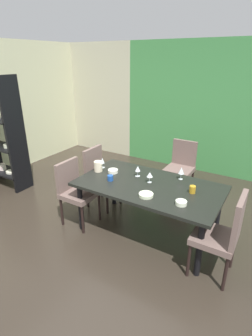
{
  "coord_description": "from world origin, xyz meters",
  "views": [
    {
      "loc": [
        1.94,
        -2.33,
        2.23
      ],
      "look_at": [
        0.26,
        0.46,
        0.85
      ],
      "focal_mm": 28.0,
      "sensor_mm": 36.0,
      "label": 1
    }
  ],
  "objects_px": {
    "wine_glass_left": "(150,175)",
    "serving_bowl_corner": "(181,203)",
    "serving_bowl_west": "(146,195)",
    "dining_table": "(149,190)",
    "wine_glass_south": "(181,171)",
    "chair_right_near": "(223,233)",
    "pitcher_center": "(98,166)",
    "chair_left_far": "(100,174)",
    "wine_glass_right": "(102,161)",
    "serving_bowl_front": "(113,171)",
    "display_shelf": "(0,133)",
    "wine_glass_rear": "(138,169)",
    "chair_head_far": "(181,165)",
    "cup_near_shelf": "(192,189)",
    "chair_left_near": "(75,189)",
    "cup_north": "(110,178)"
  },
  "relations": [
    {
      "from": "wine_glass_left",
      "to": "serving_bowl_corner",
      "type": "xyz_separation_m",
      "value": [
        0.55,
        -0.33,
        -0.08
      ]
    },
    {
      "from": "serving_bowl_west",
      "to": "dining_table",
      "type": "bearing_deg",
      "value": 110.44
    },
    {
      "from": "wine_glass_south",
      "to": "serving_bowl_west",
      "type": "height_order",
      "value": "wine_glass_south"
    },
    {
      "from": "chair_right_near",
      "to": "serving_bowl_west",
      "type": "distance_m",
      "value": 0.92
    },
    {
      "from": "wine_glass_left",
      "to": "pitcher_center",
      "type": "xyz_separation_m",
      "value": [
        -0.79,
        -0.05,
        -0.03
      ]
    },
    {
      "from": "pitcher_center",
      "to": "wine_glass_south",
      "type": "bearing_deg",
      "value": 17.8
    },
    {
      "from": "chair_left_far",
      "to": "wine_glass_right",
      "type": "distance_m",
      "value": 0.38
    },
    {
      "from": "wine_glass_south",
      "to": "pitcher_center",
      "type": "height_order",
      "value": "wine_glass_south"
    },
    {
      "from": "serving_bowl_front",
      "to": "display_shelf",
      "type": "bearing_deg",
      "value": -177.61
    },
    {
      "from": "wine_glass_left",
      "to": "serving_bowl_front",
      "type": "bearing_deg",
      "value": 178.81
    },
    {
      "from": "dining_table",
      "to": "display_shelf",
      "type": "relative_size",
      "value": 0.93
    },
    {
      "from": "wine_glass_south",
      "to": "serving_bowl_front",
      "type": "relative_size",
      "value": 1.21
    },
    {
      "from": "wine_glass_rear",
      "to": "chair_head_far",
      "type": "bearing_deg",
      "value": 79.93
    },
    {
      "from": "wine_glass_left",
      "to": "serving_bowl_corner",
      "type": "relative_size",
      "value": 1.11
    },
    {
      "from": "dining_table",
      "to": "chair_head_far",
      "type": "relative_size",
      "value": 1.96
    },
    {
      "from": "serving_bowl_corner",
      "to": "wine_glass_left",
      "type": "bearing_deg",
      "value": 149.39
    },
    {
      "from": "cup_near_shelf",
      "to": "pitcher_center",
      "type": "xyz_separation_m",
      "value": [
        -1.35,
        -0.06,
        0.03
      ]
    },
    {
      "from": "chair_left_near",
      "to": "cup_near_shelf",
      "type": "distance_m",
      "value": 1.61
    },
    {
      "from": "wine_glass_south",
      "to": "wine_glass_left",
      "type": "height_order",
      "value": "wine_glass_south"
    },
    {
      "from": "serving_bowl_corner",
      "to": "cup_near_shelf",
      "type": "relative_size",
      "value": 1.39
    },
    {
      "from": "display_shelf",
      "to": "wine_glass_right",
      "type": "xyz_separation_m",
      "value": [
        2.09,
        0.17,
        -0.15
      ]
    },
    {
      "from": "wine_glass_right",
      "to": "cup_north",
      "type": "bearing_deg",
      "value": -41.29
    },
    {
      "from": "serving_bowl_corner",
      "to": "pitcher_center",
      "type": "distance_m",
      "value": 1.36
    },
    {
      "from": "wine_glass_south",
      "to": "chair_left_far",
      "type": "bearing_deg",
      "value": -176.87
    },
    {
      "from": "display_shelf",
      "to": "wine_glass_south",
      "type": "height_order",
      "value": "display_shelf"
    },
    {
      "from": "wine_glass_right",
      "to": "pitcher_center",
      "type": "xyz_separation_m",
      "value": [
        0.02,
        -0.14,
        -0.03
      ]
    },
    {
      "from": "wine_glass_left",
      "to": "pitcher_center",
      "type": "bearing_deg",
      "value": -176.22
    },
    {
      "from": "chair_right_near",
      "to": "cup_near_shelf",
      "type": "relative_size",
      "value": 11.16
    },
    {
      "from": "chair_right_near",
      "to": "wine_glass_right",
      "type": "height_order",
      "value": "chair_right_near"
    },
    {
      "from": "serving_bowl_corner",
      "to": "cup_near_shelf",
      "type": "height_order",
      "value": "cup_near_shelf"
    },
    {
      "from": "chair_head_far",
      "to": "serving_bowl_front",
      "type": "xyz_separation_m",
      "value": [
        -0.56,
        -1.24,
        0.22
      ]
    },
    {
      "from": "chair_left_far",
      "to": "serving_bowl_front",
      "type": "relative_size",
      "value": 6.73
    },
    {
      "from": "wine_glass_rear",
      "to": "serving_bowl_front",
      "type": "xyz_separation_m",
      "value": [
        -0.36,
        -0.08,
        -0.08
      ]
    },
    {
      "from": "display_shelf",
      "to": "serving_bowl_west",
      "type": "bearing_deg",
      "value": -5.13
    },
    {
      "from": "chair_head_far",
      "to": "chair_right_near",
      "type": "relative_size",
      "value": 0.93
    },
    {
      "from": "wine_glass_left",
      "to": "chair_left_near",
      "type": "bearing_deg",
      "value": -160.44
    },
    {
      "from": "dining_table",
      "to": "chair_head_far",
      "type": "distance_m",
      "value": 1.32
    },
    {
      "from": "chair_right_near",
      "to": "serving_bowl_front",
      "type": "distance_m",
      "value": 1.66
    },
    {
      "from": "dining_table",
      "to": "serving_bowl_corner",
      "type": "xyz_separation_m",
      "value": [
        0.53,
        -0.27,
        0.1
      ]
    },
    {
      "from": "serving_bowl_corner",
      "to": "serving_bowl_front",
      "type": "relative_size",
      "value": 0.9
    },
    {
      "from": "chair_head_far",
      "to": "wine_glass_south",
      "type": "xyz_separation_m",
      "value": [
        0.33,
        -0.96,
        0.32
      ]
    },
    {
      "from": "chair_head_far",
      "to": "cup_north",
      "type": "xyz_separation_m",
      "value": [
        -0.45,
        -1.47,
        0.23
      ]
    },
    {
      "from": "dining_table",
      "to": "chair_head_far",
      "type": "xyz_separation_m",
      "value": [
        -0.04,
        1.32,
        -0.12
      ]
    },
    {
      "from": "pitcher_center",
      "to": "chair_left_far",
      "type": "bearing_deg",
      "value": 124.85
    },
    {
      "from": "wine_glass_south",
      "to": "serving_bowl_corner",
      "type": "distance_m",
      "value": 0.68
    },
    {
      "from": "wine_glass_right",
      "to": "cup_north",
      "type": "relative_size",
      "value": 1.99
    },
    {
      "from": "wine_glass_south",
      "to": "serving_bowl_west",
      "type": "bearing_deg",
      "value": -105.25
    },
    {
      "from": "chair_right_near",
      "to": "chair_left_far",
      "type": "distance_m",
      "value": 2.1
    },
    {
      "from": "serving_bowl_west",
      "to": "pitcher_center",
      "type": "height_order",
      "value": "pitcher_center"
    },
    {
      "from": "serving_bowl_front",
      "to": "chair_left_far",
      "type": "bearing_deg",
      "value": 151.57
    }
  ]
}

